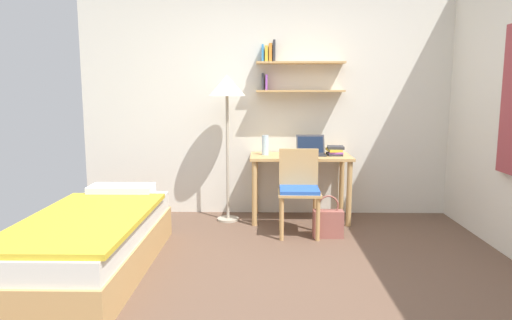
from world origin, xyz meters
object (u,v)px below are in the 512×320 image
(water_bottle, at_px, (265,145))
(standing_lamp, at_px, (227,93))
(handbag, at_px, (328,223))
(bed, at_px, (93,242))
(desk_chair, at_px, (299,187))
(laptop, at_px, (311,150))
(desk, at_px, (300,167))
(book_stack, at_px, (335,151))

(water_bottle, bearing_deg, standing_lamp, -171.30)
(handbag, bearing_deg, standing_lamp, 150.57)
(standing_lamp, height_order, handbag, standing_lamp)
(standing_lamp, bearing_deg, bed, -122.95)
(desk_chair, xyz_separation_m, standing_lamp, (-0.75, 0.47, 0.92))
(laptop, relative_size, handbag, 0.75)
(standing_lamp, bearing_deg, laptop, 4.11)
(desk, height_order, book_stack, book_stack)
(standing_lamp, bearing_deg, book_stack, 2.49)
(water_bottle, height_order, book_stack, water_bottle)
(standing_lamp, xyz_separation_m, laptop, (0.91, 0.07, -0.62))
(handbag, bearing_deg, desk_chair, 159.33)
(book_stack, bearing_deg, desk, -178.23)
(bed, xyz_separation_m, desk_chair, (1.70, 0.99, 0.24))
(bed, relative_size, water_bottle, 9.08)
(standing_lamp, xyz_separation_m, book_stack, (1.17, 0.05, -0.62))
(desk_chair, bearing_deg, desk, 84.27)
(laptop, bearing_deg, handbag, -79.79)
(bed, height_order, book_stack, book_stack)
(handbag, bearing_deg, desk, 110.33)
(standing_lamp, distance_m, book_stack, 1.33)
(standing_lamp, bearing_deg, desk_chair, -32.39)
(desk_chair, bearing_deg, standing_lamp, 147.61)
(handbag, bearing_deg, book_stack, 76.84)
(desk_chair, bearing_deg, handbag, -20.67)
(desk, height_order, handbag, desk)
(laptop, height_order, handbag, laptop)
(desk_chair, relative_size, laptop, 2.69)
(bed, bearing_deg, book_stack, 35.55)
(desk, bearing_deg, laptop, 12.94)
(laptop, relative_size, water_bottle, 1.45)
(standing_lamp, relative_size, water_bottle, 7.35)
(desk_chair, xyz_separation_m, laptop, (0.16, 0.54, 0.30))
(laptop, bearing_deg, desk_chair, -106.98)
(bed, height_order, handbag, bed)
(book_stack, bearing_deg, handbag, -103.16)
(desk_chair, xyz_separation_m, handbag, (0.28, -0.11, -0.33))
(bed, xyz_separation_m, desk, (1.75, 1.51, 0.36))
(standing_lamp, xyz_separation_m, water_bottle, (0.41, 0.06, -0.56))
(standing_lamp, distance_m, handbag, 1.72)
(standing_lamp, relative_size, handbag, 3.79)
(handbag, bearing_deg, laptop, 100.21)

